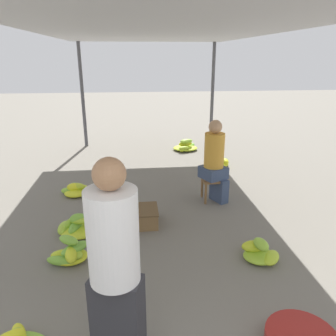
{
  "coord_description": "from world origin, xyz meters",
  "views": [
    {
      "loc": [
        -0.4,
        -1.1,
        2.15
      ],
      "look_at": [
        0.0,
        2.63,
        0.86
      ],
      "focal_mm": 35.0,
      "sensor_mm": 36.0,
      "label": 1
    }
  ],
  "objects_px": {
    "stool": "(213,182)",
    "crate_near": "(141,216)",
    "banana_pile_right_2": "(186,147)",
    "banana_pile_left_1": "(77,227)",
    "banana_pile_left_2": "(77,190)",
    "vendor_foreground": "(115,268)",
    "vendor_seated": "(215,160)",
    "banana_pile_left_0": "(70,254)",
    "banana_pile_right_0": "(218,162)",
    "banana_pile_right_1": "(260,252)"
  },
  "relations": [
    {
      "from": "vendor_foreground",
      "to": "vendor_seated",
      "type": "distance_m",
      "value": 3.08
    },
    {
      "from": "crate_near",
      "to": "banana_pile_left_2",
      "type": "bearing_deg",
      "value": 132.72
    },
    {
      "from": "stool",
      "to": "vendor_seated",
      "type": "height_order",
      "value": "vendor_seated"
    },
    {
      "from": "vendor_seated",
      "to": "crate_near",
      "type": "height_order",
      "value": "vendor_seated"
    },
    {
      "from": "banana_pile_right_2",
      "to": "banana_pile_right_1",
      "type": "bearing_deg",
      "value": -88.44
    },
    {
      "from": "vendor_foreground",
      "to": "banana_pile_right_2",
      "type": "height_order",
      "value": "vendor_foreground"
    },
    {
      "from": "banana_pile_right_0",
      "to": "banana_pile_right_1",
      "type": "xyz_separation_m",
      "value": [
        -0.34,
        -3.25,
        -0.0
      ]
    },
    {
      "from": "banana_pile_left_2",
      "to": "banana_pile_right_2",
      "type": "bearing_deg",
      "value": 48.16
    },
    {
      "from": "vendor_foreground",
      "to": "stool",
      "type": "relative_size",
      "value": 4.29
    },
    {
      "from": "banana_pile_left_2",
      "to": "banana_pile_right_0",
      "type": "bearing_deg",
      "value": 24.25
    },
    {
      "from": "banana_pile_right_1",
      "to": "crate_near",
      "type": "relative_size",
      "value": 1.17
    },
    {
      "from": "banana_pile_left_0",
      "to": "crate_near",
      "type": "xyz_separation_m",
      "value": [
        0.81,
        0.78,
        0.01
      ]
    },
    {
      "from": "vendor_seated",
      "to": "banana_pile_right_2",
      "type": "relative_size",
      "value": 2.11
    },
    {
      "from": "vendor_foreground",
      "to": "banana_pile_right_0",
      "type": "height_order",
      "value": "vendor_foreground"
    },
    {
      "from": "banana_pile_right_2",
      "to": "vendor_seated",
      "type": "bearing_deg",
      "value": -90.38
    },
    {
      "from": "vendor_seated",
      "to": "crate_near",
      "type": "xyz_separation_m",
      "value": [
        -1.14,
        -0.66,
        -0.54
      ]
    },
    {
      "from": "stool",
      "to": "crate_near",
      "type": "height_order",
      "value": "stool"
    },
    {
      "from": "banana_pile_right_2",
      "to": "banana_pile_left_1",
      "type": "bearing_deg",
      "value": -118.34
    },
    {
      "from": "vendor_seated",
      "to": "banana_pile_left_0",
      "type": "relative_size",
      "value": 2.63
    },
    {
      "from": "banana_pile_left_1",
      "to": "banana_pile_left_2",
      "type": "height_order",
      "value": "banana_pile_left_1"
    },
    {
      "from": "stool",
      "to": "vendor_foreground",
      "type": "bearing_deg",
      "value": -116.0
    },
    {
      "from": "stool",
      "to": "banana_pile_left_1",
      "type": "distance_m",
      "value": 2.13
    },
    {
      "from": "stool",
      "to": "banana_pile_right_2",
      "type": "xyz_separation_m",
      "value": [
        0.03,
        2.88,
        -0.21
      ]
    },
    {
      "from": "vendor_foreground",
      "to": "banana_pile_left_1",
      "type": "relative_size",
      "value": 2.88
    },
    {
      "from": "stool",
      "to": "banana_pile_right_2",
      "type": "relative_size",
      "value": 0.61
    },
    {
      "from": "vendor_seated",
      "to": "banana_pile_left_2",
      "type": "distance_m",
      "value": 2.29
    },
    {
      "from": "stool",
      "to": "banana_pile_right_2",
      "type": "height_order",
      "value": "stool"
    },
    {
      "from": "stool",
      "to": "banana_pile_right_0",
      "type": "height_order",
      "value": "stool"
    },
    {
      "from": "vendor_seated",
      "to": "banana_pile_left_0",
      "type": "height_order",
      "value": "vendor_seated"
    },
    {
      "from": "banana_pile_left_1",
      "to": "banana_pile_right_0",
      "type": "xyz_separation_m",
      "value": [
        2.46,
        2.45,
        0.01
      ]
    },
    {
      "from": "banana_pile_left_2",
      "to": "vendor_foreground",
      "type": "bearing_deg",
      "value": -75.89
    },
    {
      "from": "vendor_seated",
      "to": "banana_pile_left_1",
      "type": "bearing_deg",
      "value": -157.75
    },
    {
      "from": "banana_pile_left_0",
      "to": "banana_pile_right_0",
      "type": "relative_size",
      "value": 0.83
    },
    {
      "from": "banana_pile_left_0",
      "to": "crate_near",
      "type": "distance_m",
      "value": 1.12
    },
    {
      "from": "vendor_foreground",
      "to": "banana_pile_left_1",
      "type": "distance_m",
      "value": 2.17
    },
    {
      "from": "banana_pile_left_0",
      "to": "crate_near",
      "type": "bearing_deg",
      "value": 43.95
    },
    {
      "from": "vendor_seated",
      "to": "banana_pile_left_1",
      "type": "xyz_separation_m",
      "value": [
        -1.97,
        -0.81,
        -0.57
      ]
    },
    {
      "from": "stool",
      "to": "crate_near",
      "type": "distance_m",
      "value": 1.33
    },
    {
      "from": "banana_pile_left_1",
      "to": "banana_pile_right_1",
      "type": "relative_size",
      "value": 1.06
    },
    {
      "from": "stool",
      "to": "banana_pile_left_2",
      "type": "xyz_separation_m",
      "value": [
        -2.15,
        0.44,
        -0.22
      ]
    },
    {
      "from": "banana_pile_left_0",
      "to": "banana_pile_left_2",
      "type": "distance_m",
      "value": 1.9
    },
    {
      "from": "banana_pile_left_2",
      "to": "crate_near",
      "type": "xyz_separation_m",
      "value": [
        1.02,
        -1.11,
        0.04
      ]
    },
    {
      "from": "banana_pile_left_1",
      "to": "banana_pile_right_2",
      "type": "distance_m",
      "value": 4.2
    },
    {
      "from": "banana_pile_right_2",
      "to": "vendor_foreground",
      "type": "bearing_deg",
      "value": -103.77
    },
    {
      "from": "banana_pile_left_1",
      "to": "banana_pile_right_1",
      "type": "bearing_deg",
      "value": -20.8
    },
    {
      "from": "banana_pile_right_1",
      "to": "crate_near",
      "type": "xyz_separation_m",
      "value": [
        -1.29,
        0.95,
        0.02
      ]
    },
    {
      "from": "banana_pile_left_0",
      "to": "stool",
      "type": "bearing_deg",
      "value": 36.8
    },
    {
      "from": "banana_pile_left_0",
      "to": "banana_pile_right_2",
      "type": "bearing_deg",
      "value": 65.52
    },
    {
      "from": "banana_pile_left_2",
      "to": "banana_pile_right_2",
      "type": "relative_size",
      "value": 0.83
    },
    {
      "from": "stool",
      "to": "banana_pile_right_2",
      "type": "bearing_deg",
      "value": 89.3
    }
  ]
}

